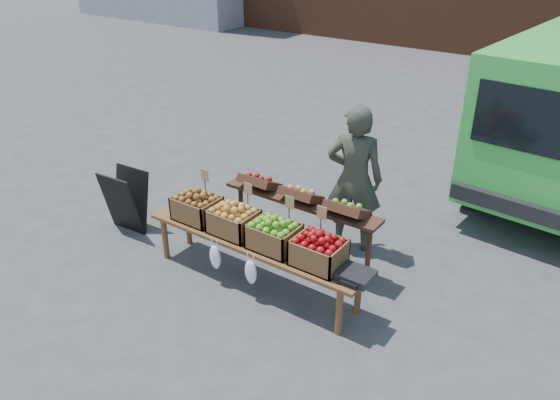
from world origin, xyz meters
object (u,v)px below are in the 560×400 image
Objects in this scene: back_table at (300,221)px; crate_red_apples at (274,236)px; chalkboard_sign at (126,201)px; crate_russet_pears at (234,222)px; crate_green_apples at (319,253)px; display_bench at (254,262)px; weighing_scale at (356,275)px; vendor at (354,179)px; crate_golden_apples at (197,208)px.

crate_red_apples is (0.14, -0.72, 0.19)m from back_table.
chalkboard_sign is 1.68× the size of crate_russet_pears.
crate_russet_pears and crate_green_apples have the same top height.
display_bench is 0.93m from crate_green_apples.
back_table is 0.77m from display_bench.
crate_russet_pears is 1.53m from weighing_scale.
crate_russet_pears is at bearing 180.00° from display_bench.
back_table reaches higher than weighing_scale.
vendor is at bearing 80.42° from crate_red_apples.
crate_russet_pears is (-0.78, -1.33, -0.21)m from vendor.
chalkboard_sign is at bearing 179.91° from weighing_scale.
vendor is 3.70× the size of crate_red_apples.
vendor is 1.56m from crate_russet_pears.
vendor is 1.39m from crate_green_apples.
crate_green_apples is at bearing -46.42° from back_table.
crate_red_apples is (-0.23, -1.33, -0.21)m from vendor.
back_table is 1.33m from weighing_scale.
weighing_scale is at bearing 0.00° from crate_red_apples.
crate_golden_apples is (-0.96, -0.72, 0.19)m from back_table.
chalkboard_sign is 0.40× the size of back_table.
vendor reaches higher than crate_russet_pears.
crate_green_apples is at bearing 180.00° from weighing_scale.
vendor reaches higher than crate_golden_apples.
chalkboard_sign is 1.68× the size of crate_green_apples.
weighing_scale is at bearing -3.78° from chalkboard_sign.
display_bench is at bearing 0.00° from crate_russet_pears.
crate_red_apples reaches higher than weighing_scale.
crate_red_apples is at bearing -79.37° from back_table.
crate_green_apples is 1.47× the size of weighing_scale.
crate_russet_pears is 1.00× the size of crate_green_apples.
crate_green_apples is (0.32, -1.33, -0.21)m from vendor.
crate_red_apples is at bearing 60.88° from vendor.
display_bench is at bearing 0.00° from crate_golden_apples.
vendor is 3.70× the size of crate_russet_pears.
vendor is at bearing 59.84° from crate_russet_pears.
chalkboard_sign is at bearing 7.45° from vendor.
crate_russet_pears and crate_red_apples have the same top height.
vendor is 2.20× the size of chalkboard_sign.
crate_golden_apples and crate_green_apples have the same top height.
crate_red_apples is at bearing 0.00° from crate_russet_pears.
crate_green_apples is (0.69, -0.72, 0.19)m from back_table.
weighing_scale is (1.25, 0.00, 0.33)m from display_bench.
vendor is 2.97m from chalkboard_sign.
crate_red_apples is (0.55, 0.00, 0.00)m from crate_russet_pears.
display_bench is 7.94× the size of weighing_scale.
crate_golden_apples is (1.28, -0.01, 0.29)m from chalkboard_sign.
back_table is 0.85m from crate_russet_pears.
vendor is at bearing 119.34° from weighing_scale.
back_table is 1.22m from crate_golden_apples.
weighing_scale is (2.08, 0.00, -0.10)m from crate_golden_apples.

